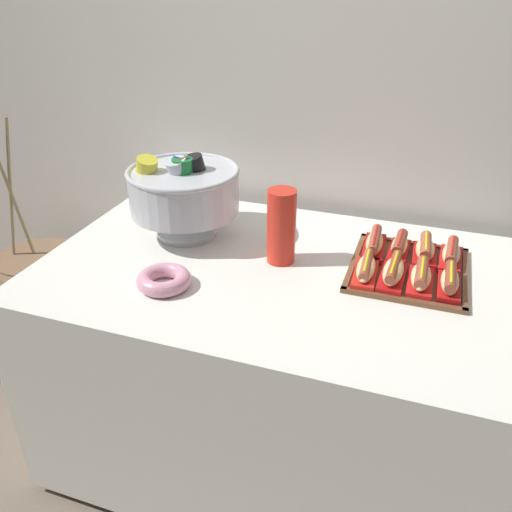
# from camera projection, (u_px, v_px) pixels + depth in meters

# --- Properties ---
(ground_plane) EXTENTS (10.00, 10.00, 0.00)m
(ground_plane) POSITION_uv_depth(u_px,v_px,m) (270.00, 447.00, 1.94)
(ground_plane) COLOR #7A6B5B
(back_wall) EXTENTS (6.00, 0.10, 2.60)m
(back_wall) POSITION_uv_depth(u_px,v_px,m) (326.00, 48.00, 1.78)
(back_wall) COLOR silver
(back_wall) RESTS_ON ground_plane
(buffet_table) EXTENTS (1.38, 0.88, 0.76)m
(buffet_table) POSITION_uv_depth(u_px,v_px,m) (272.00, 361.00, 1.75)
(buffet_table) COLOR white
(buffet_table) RESTS_ON ground_plane
(floor_vase) EXTENTS (0.47, 0.47, 1.07)m
(floor_vase) POSITION_uv_depth(u_px,v_px,m) (48.00, 309.00, 2.29)
(floor_vase) COLOR brown
(floor_vase) RESTS_ON ground_plane
(serving_tray) EXTENTS (0.33, 0.36, 0.01)m
(serving_tray) POSITION_uv_depth(u_px,v_px,m) (408.00, 270.00, 1.55)
(serving_tray) COLOR brown
(serving_tray) RESTS_ON buffet_table
(hot_dog_0) EXTENTS (0.07, 0.18, 0.06)m
(hot_dog_0) POSITION_uv_depth(u_px,v_px,m) (366.00, 269.00, 1.51)
(hot_dog_0) COLOR red
(hot_dog_0) RESTS_ON serving_tray
(hot_dog_1) EXTENTS (0.07, 0.17, 0.06)m
(hot_dog_1) POSITION_uv_depth(u_px,v_px,m) (393.00, 272.00, 1.48)
(hot_dog_1) COLOR #B21414
(hot_dog_1) RESTS_ON serving_tray
(hot_dog_2) EXTENTS (0.07, 0.16, 0.06)m
(hot_dog_2) POSITION_uv_depth(u_px,v_px,m) (421.00, 277.00, 1.46)
(hot_dog_2) COLOR red
(hot_dog_2) RESTS_ON serving_tray
(hot_dog_3) EXTENTS (0.06, 0.15, 0.06)m
(hot_dog_3) POSITION_uv_depth(u_px,v_px,m) (450.00, 282.00, 1.44)
(hot_dog_3) COLOR #B21414
(hot_dog_3) RESTS_ON serving_tray
(hot_dog_4) EXTENTS (0.07, 0.18, 0.06)m
(hot_dog_4) POSITION_uv_depth(u_px,v_px,m) (374.00, 243.00, 1.64)
(hot_dog_4) COLOR #B21414
(hot_dog_4) RESTS_ON serving_tray
(hot_dog_5) EXTENTS (0.06, 0.16, 0.06)m
(hot_dog_5) POSITION_uv_depth(u_px,v_px,m) (399.00, 246.00, 1.62)
(hot_dog_5) COLOR #B21414
(hot_dog_5) RESTS_ON serving_tray
(hot_dog_6) EXTENTS (0.08, 0.15, 0.06)m
(hot_dog_6) POSITION_uv_depth(u_px,v_px,m) (425.00, 250.00, 1.60)
(hot_dog_6) COLOR #B21414
(hot_dog_6) RESTS_ON serving_tray
(hot_dog_7) EXTENTS (0.07, 0.16, 0.06)m
(hot_dog_7) POSITION_uv_depth(u_px,v_px,m) (451.00, 255.00, 1.58)
(hot_dog_7) COLOR red
(hot_dog_7) RESTS_ON serving_tray
(punch_bowl) EXTENTS (0.36, 0.36, 0.28)m
(punch_bowl) POSITION_uv_depth(u_px,v_px,m) (183.00, 189.00, 1.70)
(punch_bowl) COLOR silver
(punch_bowl) RESTS_ON buffet_table
(cup_stack) EXTENTS (0.09, 0.09, 0.23)m
(cup_stack) POSITION_uv_depth(u_px,v_px,m) (281.00, 226.00, 1.56)
(cup_stack) COLOR red
(cup_stack) RESTS_ON buffet_table
(donut) EXTENTS (0.15, 0.15, 0.04)m
(donut) POSITION_uv_depth(u_px,v_px,m) (164.00, 280.00, 1.47)
(donut) COLOR pink
(donut) RESTS_ON buffet_table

